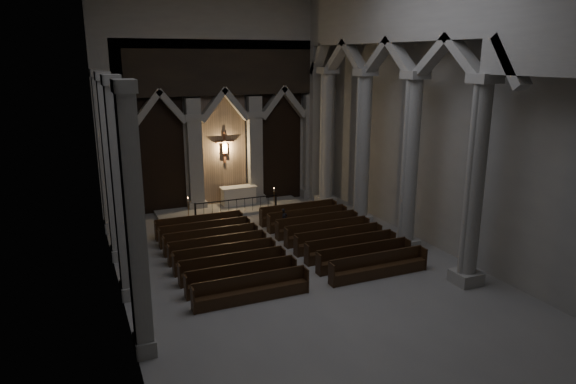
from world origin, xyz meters
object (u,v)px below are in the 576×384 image
object	(u,v)px
altar	(238,195)
candle_stand_right	(274,204)
altar_rail	(237,204)
pews	(280,247)
candle_stand_left	(189,216)
worshipper	(284,219)

from	to	relation	value
altar	candle_stand_right	world-z (taller)	candle_stand_right
altar	altar_rail	distance (m)	1.66
candle_stand_right	pews	world-z (taller)	candle_stand_right
altar_rail	candle_stand_right	xyz separation A→B (m)	(2.31, 0.16, -0.27)
altar	pews	world-z (taller)	altar
altar_rail	pews	distance (m)	6.34
altar	candle_stand_right	xyz separation A→B (m)	(1.71, -1.38, -0.34)
altar_rail	pews	world-z (taller)	pews
altar	altar_rail	size ratio (longest dim) A/B	0.44
altar_rail	candle_stand_right	size ratio (longest dim) A/B	3.71
candle_stand_right	pews	distance (m)	6.89
altar	candle_stand_right	distance (m)	2.22
altar	candle_stand_left	world-z (taller)	candle_stand_left
altar_rail	candle_stand_right	distance (m)	2.33
altar	candle_stand_left	bearing A→B (deg)	-149.22
altar	candle_stand_left	size ratio (longest dim) A/B	1.45
altar_rail	pews	bearing A→B (deg)	-90.00
altar	altar_rail	xyz separation A→B (m)	(-0.60, -1.54, -0.06)
altar_rail	pews	size ratio (longest dim) A/B	0.49
altar	altar_rail	bearing A→B (deg)	-111.24
altar	pews	size ratio (longest dim) A/B	0.22
altar_rail	worshipper	bearing A→B (deg)	-67.26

